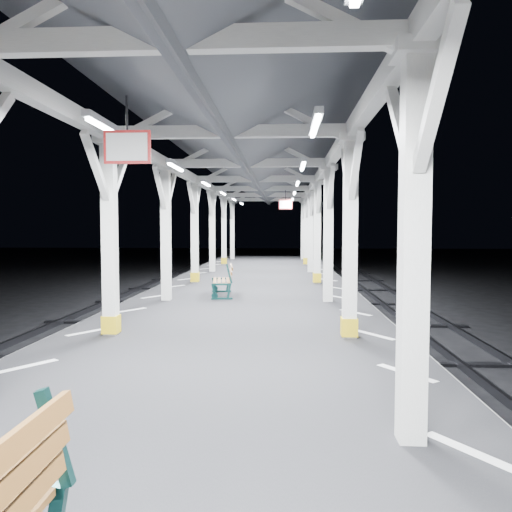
{
  "coord_description": "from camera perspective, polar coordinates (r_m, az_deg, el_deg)",
  "views": [
    {
      "loc": [
        0.92,
        -6.21,
        2.82
      ],
      "look_at": [
        0.32,
        4.48,
        2.2
      ],
      "focal_mm": 35.0,
      "sensor_mm": 36.0,
      "label": 1
    }
  ],
  "objects": [
    {
      "name": "ground",
      "position": [
        6.88,
        -5.1,
        -20.89
      ],
      "size": [
        120.0,
        120.0,
        0.0
      ],
      "primitive_type": "plane",
      "color": "black",
      "rests_on": "ground"
    },
    {
      "name": "platform",
      "position": [
        6.69,
        -5.12,
        -16.98
      ],
      "size": [
        6.0,
        50.0,
        1.0
      ],
      "primitive_type": "cube",
      "color": "black",
      "rests_on": "ground"
    },
    {
      "name": "hazard_stripes_left",
      "position": [
        7.3,
        -24.96,
        -11.42
      ],
      "size": [
        1.0,
        48.0,
        0.01
      ],
      "primitive_type": "cube",
      "color": "silver",
      "rests_on": "platform"
    },
    {
      "name": "hazard_stripes_right",
      "position": [
        6.65,
        16.8,
        -12.68
      ],
      "size": [
        1.0,
        48.0,
        0.01
      ],
      "primitive_type": "cube",
      "color": "silver",
      "rests_on": "platform"
    },
    {
      "name": "canopy",
      "position": [
        6.5,
        -5.33,
        18.81
      ],
      "size": [
        5.4,
        49.0,
        4.65
      ],
      "color": "silver",
      "rests_on": "platform"
    },
    {
      "name": "bench_mid",
      "position": [
        13.26,
        -3.58,
        -2.71
      ],
      "size": [
        0.74,
        1.55,
        0.81
      ],
      "rotation": [
        0.0,
        0.0,
        0.13
      ],
      "color": "#0D302F",
      "rests_on": "platform"
    }
  ]
}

